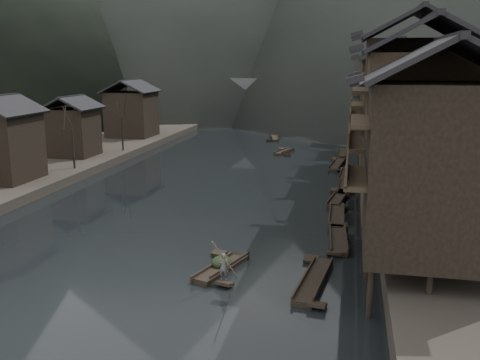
# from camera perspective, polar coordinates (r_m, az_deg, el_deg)

# --- Properties ---
(water) EXTENTS (300.00, 300.00, 0.00)m
(water) POSITION_cam_1_polar(r_m,az_deg,el_deg) (39.97, -7.72, -5.70)
(water) COLOR black
(water) RESTS_ON ground
(left_bank) EXTENTS (40.00, 200.00, 1.20)m
(left_bank) POSITION_cam_1_polar(r_m,az_deg,el_deg) (90.38, -20.37, 4.29)
(left_bank) COLOR #2D2823
(left_bank) RESTS_ON ground
(stilt_houses) EXTENTS (9.00, 67.60, 16.40)m
(stilt_houses) POSITION_cam_1_polar(r_m,az_deg,el_deg) (54.80, 16.56, 8.54)
(stilt_houses) COLOR black
(stilt_houses) RESTS_ON ground
(left_houses) EXTENTS (8.10, 53.20, 8.73)m
(left_houses) POSITION_cam_1_polar(r_m,az_deg,el_deg) (65.42, -19.08, 5.96)
(left_houses) COLOR black
(left_houses) RESTS_ON left_bank
(bare_trees) EXTENTS (3.66, 42.07, 7.31)m
(bare_trees) POSITION_cam_1_polar(r_m,az_deg,el_deg) (51.90, -23.58, 4.66)
(bare_trees) COLOR black
(bare_trees) RESTS_ON left_bank
(moored_sampans) EXTENTS (3.05, 50.92, 0.47)m
(moored_sampans) POSITION_cam_1_polar(r_m,az_deg,el_deg) (52.09, 10.47, -1.22)
(moored_sampans) COLOR black
(moored_sampans) RESTS_ON water
(midriver_boats) EXTENTS (10.71, 39.73, 0.45)m
(midriver_boats) POSITION_cam_1_polar(r_m,az_deg,el_deg) (90.88, 4.37, 4.83)
(midriver_boats) COLOR black
(midriver_boats) RESTS_ON water
(stone_bridge) EXTENTS (40.00, 6.00, 9.00)m
(stone_bridge) POSITION_cam_1_polar(r_m,az_deg,el_deg) (108.71, 5.05, 8.70)
(stone_bridge) COLOR #4C4C4F
(stone_bridge) RESTS_ON ground
(hero_sampan) EXTENTS (2.59, 5.52, 0.44)m
(hero_sampan) POSITION_cam_1_polar(r_m,az_deg,el_deg) (32.91, -1.98, -9.31)
(hero_sampan) COLOR black
(hero_sampan) RESTS_ON water
(cargo_heap) EXTENTS (1.21, 1.59, 0.73)m
(cargo_heap) POSITION_cam_1_polar(r_m,az_deg,el_deg) (32.92, -2.02, -8.17)
(cargo_heap) COLOR black
(cargo_heap) RESTS_ON hero_sampan
(boatman) EXTENTS (0.61, 0.41, 1.63)m
(boatman) POSITION_cam_1_polar(r_m,az_deg,el_deg) (30.73, -1.76, -8.82)
(boatman) COLOR #57585A
(boatman) RESTS_ON hero_sampan
(bamboo_pole) EXTENTS (0.96, 3.09, 3.50)m
(bamboo_pole) POSITION_cam_1_polar(r_m,az_deg,el_deg) (29.84, -1.42, -4.25)
(bamboo_pole) COLOR #8C7A51
(bamboo_pole) RESTS_ON boatman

